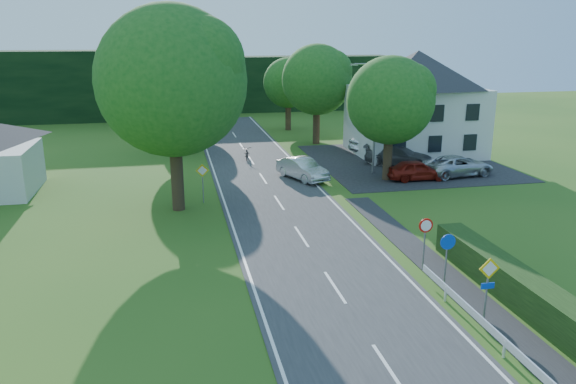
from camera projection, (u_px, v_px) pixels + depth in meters
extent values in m
cube|color=#323234|center=(293.00, 224.00, 30.37)|extent=(7.00, 80.00, 0.04)
cube|color=black|center=(405.00, 162.00, 44.96)|extent=(14.00, 16.00, 0.04)
cube|color=white|center=(233.00, 228.00, 29.72)|extent=(0.12, 80.00, 0.01)
cube|color=white|center=(350.00, 220.00, 31.00)|extent=(0.12, 80.00, 0.01)
cube|color=black|center=(278.00, 83.00, 74.29)|extent=(30.00, 5.00, 7.00)
cube|color=silver|center=(414.00, 121.00, 47.42)|extent=(10.00, 8.00, 5.60)
pyramid|color=#232327|center=(418.00, 69.00, 46.24)|extent=(10.60, 8.40, 3.00)
cylinder|color=gray|center=(375.00, 119.00, 40.30)|extent=(0.16, 0.16, 8.00)
cylinder|color=gray|center=(366.00, 64.00, 39.07)|extent=(1.70, 0.10, 0.10)
cube|color=gray|center=(354.00, 65.00, 38.91)|extent=(0.50, 0.18, 0.12)
cylinder|color=gray|center=(486.00, 295.00, 19.59)|extent=(0.07, 0.07, 2.40)
cube|color=yellow|center=(489.00, 268.00, 19.29)|extent=(0.78, 0.04, 0.78)
cube|color=white|center=(489.00, 268.00, 19.29)|extent=(0.57, 0.05, 0.57)
cube|color=blue|center=(488.00, 286.00, 19.47)|extent=(0.50, 0.04, 0.22)
cylinder|color=gray|center=(446.00, 264.00, 22.45)|extent=(0.07, 0.07, 2.20)
cylinder|color=blue|center=(448.00, 242.00, 22.16)|extent=(0.64, 0.04, 0.64)
cylinder|color=gray|center=(424.00, 246.00, 24.33)|extent=(0.07, 0.07, 2.20)
cylinder|color=red|center=(426.00, 225.00, 24.04)|extent=(0.64, 0.04, 0.64)
cylinder|color=white|center=(426.00, 226.00, 24.02)|extent=(0.48, 0.04, 0.48)
cylinder|color=gray|center=(203.00, 186.00, 33.90)|extent=(0.07, 0.07, 2.20)
cube|color=yellow|center=(202.00, 170.00, 33.61)|extent=(0.78, 0.04, 0.78)
cube|color=white|center=(202.00, 170.00, 33.61)|extent=(0.57, 0.05, 0.57)
imported|color=silver|center=(302.00, 169.00, 39.42)|extent=(3.18, 4.76, 1.48)
imported|color=black|center=(247.00, 152.00, 45.74)|extent=(1.03, 2.17, 1.09)
imported|color=maroon|center=(417.00, 170.00, 39.23)|extent=(4.23, 1.85, 1.42)
imported|color=#B9B9BE|center=(378.00, 143.00, 48.34)|extent=(5.32, 3.31, 1.65)
imported|color=#515055|center=(399.00, 155.00, 43.62)|extent=(5.59, 4.71, 1.53)
imported|color=silver|center=(458.00, 166.00, 40.43)|extent=(5.51, 3.10, 1.45)
imported|color=red|center=(396.00, 150.00, 45.16)|extent=(1.99, 2.02, 1.75)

